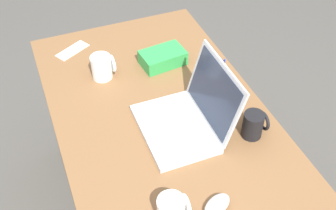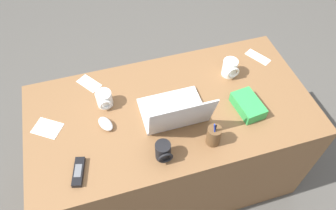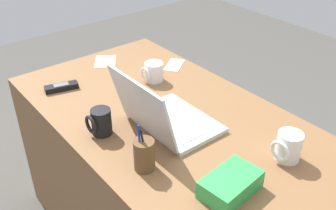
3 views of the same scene
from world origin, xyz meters
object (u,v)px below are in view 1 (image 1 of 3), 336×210
at_px(coffee_mug_spare, 102,67).
at_px(coffee_mug_tall, 254,124).
at_px(laptop, 188,117).
at_px(snack_bag, 163,58).
at_px(pen_holder, 218,81).
at_px(coffee_mug_white, 172,209).
at_px(computer_mouse, 217,205).

bearing_deg(coffee_mug_spare, coffee_mug_tall, 38.68).
bearing_deg(laptop, coffee_mug_spare, -151.95).
bearing_deg(laptop, snack_bag, 172.29).
bearing_deg(coffee_mug_spare, snack_bag, 88.22).
height_order(laptop, snack_bag, laptop).
bearing_deg(snack_bag, pen_holder, 28.78).
bearing_deg(coffee_mug_tall, laptop, -120.91).
bearing_deg(coffee_mug_tall, coffee_mug_white, -62.09).
relative_size(computer_mouse, snack_bag, 0.54).
relative_size(coffee_mug_white, snack_bag, 0.52).
xyz_separation_m(computer_mouse, coffee_mug_tall, (-0.23, 0.25, 0.03)).
bearing_deg(pen_holder, laptop, -54.77).
distance_m(laptop, snack_bag, 0.39).
relative_size(coffee_mug_white, pen_holder, 0.58).
height_order(coffee_mug_spare, snack_bag, coffee_mug_spare).
bearing_deg(snack_bag, coffee_mug_tall, 16.52).
distance_m(computer_mouse, coffee_mug_white, 0.14).
height_order(laptop, coffee_mug_spare, laptop).
bearing_deg(coffee_mug_spare, pen_holder, 57.03).
xyz_separation_m(laptop, coffee_mug_tall, (0.12, 0.20, -0.00)).
bearing_deg(coffee_mug_white, coffee_mug_spare, -178.77).
xyz_separation_m(coffee_mug_spare, pen_holder, (0.26, 0.40, 0.00)).
xyz_separation_m(pen_holder, snack_bag, (-0.25, -0.14, -0.02)).
relative_size(computer_mouse, coffee_mug_spare, 0.97).
xyz_separation_m(coffee_mug_white, coffee_mug_spare, (-0.72, -0.02, 0.01)).
xyz_separation_m(laptop, pen_holder, (-0.13, 0.19, 0.00)).
distance_m(coffee_mug_tall, snack_bag, 0.52).
distance_m(coffee_mug_tall, coffee_mug_spare, 0.65).
distance_m(coffee_mug_white, coffee_mug_spare, 0.72).
height_order(computer_mouse, coffee_mug_tall, coffee_mug_tall).
bearing_deg(pen_holder, coffee_mug_tall, 2.77).
distance_m(coffee_mug_white, pen_holder, 0.60).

